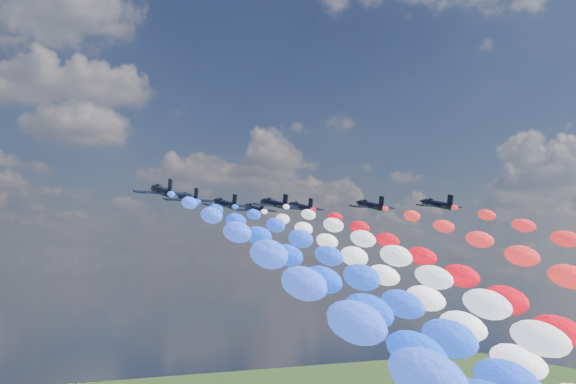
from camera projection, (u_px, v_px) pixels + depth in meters
name	position (u px, v px, depth m)	size (l,w,h in m)	color
jet_0	(162.00, 191.00, 118.09)	(9.47, 12.69, 2.80)	black
jet_1	(188.00, 198.00, 132.32)	(9.47, 12.69, 2.80)	black
trail_1	(391.00, 362.00, 71.79)	(5.78, 126.35, 47.73)	blue
jet_2	(225.00, 204.00, 144.59)	(9.47, 12.69, 2.80)	black
trail_2	(425.00, 347.00, 84.06)	(5.78, 126.35, 47.73)	blue
jet_3	(275.00, 204.00, 144.42)	(9.47, 12.69, 2.80)	black
trail_3	(511.00, 348.00, 83.89)	(5.78, 126.35, 47.73)	silver
jet_4	(254.00, 209.00, 158.43)	(9.47, 12.69, 2.80)	black
trail_4	(444.00, 335.00, 97.90)	(5.78, 126.35, 47.73)	white
jet_5	(301.00, 207.00, 153.63)	(9.47, 12.69, 2.80)	black
trail_5	(531.00, 339.00, 93.10)	(5.78, 126.35, 47.73)	red
jet_6	(371.00, 205.00, 148.77)	(9.47, 12.69, 2.80)	black
jet_7	(437.00, 204.00, 145.95)	(9.47, 12.69, 2.80)	black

